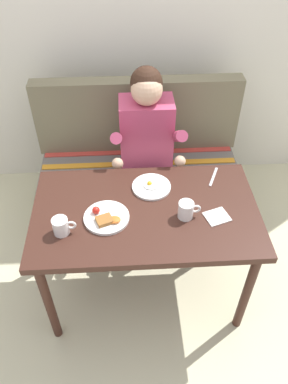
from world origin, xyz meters
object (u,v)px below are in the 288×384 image
coffee_mug (186,210)px  fork (213,177)px  napkin (217,217)px  plate_eggs (151,187)px  coffee_mug_second (61,226)px  person (147,143)px  table (146,220)px  plate_breakfast (106,217)px  couch (139,174)px

coffee_mug → fork: size_ratio=0.69×
napkin → fork: bearing=82.2°
plate_eggs → napkin: bearing=-37.1°
coffee_mug_second → plate_eggs: bearing=32.9°
person → coffee_mug: 0.67m
coffee_mug → fork: coffee_mug is taller
table → plate_breakfast: 0.23m
couch → fork: (0.41, -0.52, 0.40)m
coffee_mug → coffee_mug_second: bearing=-173.4°
coffee_mug → coffee_mug_second: (-0.63, -0.07, -0.00)m
napkin → plate_eggs: bearing=142.9°
fork → coffee_mug_second: bearing=-132.0°
plate_eggs → fork: plate_eggs is taller
person → coffee_mug: (0.16, -0.65, 0.04)m
person → coffee_mug_second: size_ratio=10.27×
napkin → coffee_mug: bearing=174.5°
plate_eggs → coffee_mug: bearing=-54.8°
table → person: bearing=85.7°
person → plate_breakfast: size_ratio=5.13×
plate_eggs → table: bearing=-103.9°
person → coffee_mug_second: bearing=-123.1°
napkin → fork: napkin is taller
plate_eggs → coffee_mug_second: size_ratio=1.85×
plate_breakfast → coffee_mug: (0.41, -0.00, 0.04)m
plate_breakfast → table: bearing=14.4°
plate_breakfast → fork: size_ratio=1.39×
coffee_mug_second → couch: bearing=64.6°
person → plate_eggs: size_ratio=5.56×
table → plate_eggs: (0.04, 0.17, 0.09)m
plate_eggs → coffee_mug: size_ratio=1.85×
table → fork: fork is taller
coffee_mug → napkin: bearing=-5.5°
couch → coffee_mug: couch is taller
couch → plate_breakfast: 0.94m
couch → plate_eggs: 0.72m
plate_breakfast → plate_eggs: bearing=42.1°
plate_breakfast → plate_eggs: 0.34m
table → coffee_mug: size_ratio=10.17×
table → couch: 0.83m
couch → plate_eggs: size_ratio=6.60×
plate_breakfast → napkin: bearing=-2.0°
fork → plate_eggs: bearing=-145.2°
table → plate_eggs: plate_eggs is taller
plate_eggs → coffee_mug: coffee_mug is taller
coffee_mug_second → plate_breakfast: bearing=19.4°
plate_breakfast → coffee_mug_second: bearing=-160.6°
coffee_mug → fork: (0.20, 0.30, -0.05)m
table → couch: size_ratio=0.83×
table → coffee_mug: coffee_mug is taller
plate_breakfast → coffee_mug: bearing=-0.6°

